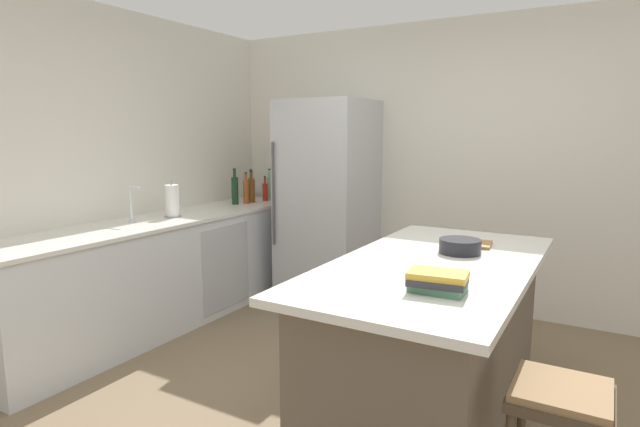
% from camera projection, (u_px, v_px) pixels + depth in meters
% --- Properties ---
extents(ground_plane, '(7.20, 7.20, 0.00)m').
position_uv_depth(ground_plane, '(357.00, 421.00, 2.85)').
color(ground_plane, '#7A664C').
extents(wall_rear, '(6.00, 0.10, 2.60)m').
position_uv_depth(wall_rear, '(468.00, 167.00, 4.57)').
color(wall_rear, silver).
rests_on(wall_rear, ground_plane).
extents(wall_left, '(0.10, 6.00, 2.60)m').
position_uv_depth(wall_left, '(69.00, 173.00, 3.86)').
color(wall_left, silver).
rests_on(wall_left, ground_plane).
extents(counter_run_left, '(0.68, 3.08, 0.90)m').
position_uv_depth(counter_run_left, '(167.00, 270.00, 4.30)').
color(counter_run_left, silver).
rests_on(counter_run_left, ground_plane).
extents(kitchen_island, '(0.97, 1.95, 0.92)m').
position_uv_depth(kitchen_island, '(432.00, 342.00, 2.78)').
color(kitchen_island, brown).
rests_on(kitchen_island, ground_plane).
extents(refrigerator, '(0.79, 0.79, 1.91)m').
position_uv_depth(refrigerator, '(328.00, 202.00, 4.86)').
color(refrigerator, '#B7BABF').
rests_on(refrigerator, ground_plane).
extents(bar_stool, '(0.36, 0.36, 0.67)m').
position_uv_depth(bar_stool, '(559.00, 417.00, 1.91)').
color(bar_stool, '#473828').
rests_on(bar_stool, ground_plane).
extents(sink_faucet, '(0.15, 0.05, 0.30)m').
position_uv_depth(sink_faucet, '(132.00, 203.00, 3.99)').
color(sink_faucet, silver).
rests_on(sink_faucet, counter_run_left).
extents(paper_towel_roll, '(0.14, 0.14, 0.31)m').
position_uv_depth(paper_towel_roll, '(172.00, 201.00, 4.27)').
color(paper_towel_roll, gray).
rests_on(paper_towel_roll, counter_run_left).
extents(gin_bottle, '(0.06, 0.06, 0.33)m').
position_uv_depth(gin_bottle, '(270.00, 187.00, 5.40)').
color(gin_bottle, '#8CB79E').
rests_on(gin_bottle, counter_run_left).
extents(hot_sauce_bottle, '(0.05, 0.05, 0.26)m').
position_uv_depth(hot_sauce_bottle, '(265.00, 191.00, 5.31)').
color(hot_sauce_bottle, red).
rests_on(hot_sauce_bottle, counter_run_left).
extents(olive_oil_bottle, '(0.06, 0.06, 0.33)m').
position_uv_depth(olive_oil_bottle, '(251.00, 188.00, 5.28)').
color(olive_oil_bottle, olive).
rests_on(olive_oil_bottle, counter_run_left).
extents(whiskey_bottle, '(0.07, 0.07, 0.32)m').
position_uv_depth(whiskey_bottle, '(251.00, 190.00, 5.17)').
color(whiskey_bottle, brown).
rests_on(whiskey_bottle, counter_run_left).
extents(vinegar_bottle, '(0.06, 0.06, 0.32)m').
position_uv_depth(vinegar_bottle, '(246.00, 191.00, 5.09)').
color(vinegar_bottle, '#994C23').
rests_on(vinegar_bottle, counter_run_left).
extents(wine_bottle, '(0.07, 0.07, 0.36)m').
position_uv_depth(wine_bottle, '(235.00, 190.00, 5.04)').
color(wine_bottle, '#19381E').
rests_on(wine_bottle, counter_run_left).
extents(cookbook_stack, '(0.27, 0.21, 0.09)m').
position_uv_depth(cookbook_stack, '(438.00, 281.00, 2.19)').
color(cookbook_stack, '#4C7F60').
rests_on(cookbook_stack, kitchen_island).
extents(mixing_bowl, '(0.24, 0.24, 0.08)m').
position_uv_depth(mixing_bowl, '(460.00, 246.00, 2.90)').
color(mixing_bowl, black).
rests_on(mixing_bowl, kitchen_island).
extents(cutting_board, '(0.31, 0.25, 0.02)m').
position_uv_depth(cutting_board, '(467.00, 243.00, 3.12)').
color(cutting_board, '#9E7042').
rests_on(cutting_board, kitchen_island).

